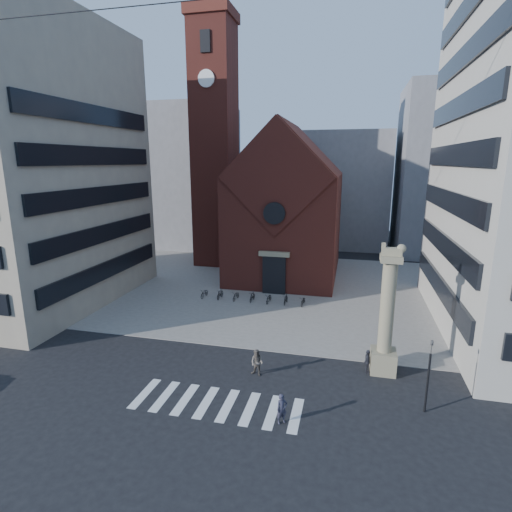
# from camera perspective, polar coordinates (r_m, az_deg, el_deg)

# --- Properties ---
(ground) EXTENTS (120.00, 120.00, 0.00)m
(ground) POSITION_cam_1_polar(r_m,az_deg,el_deg) (27.04, -4.59, -16.71)
(ground) COLOR black
(ground) RESTS_ON ground
(piazza) EXTENTS (46.00, 30.00, 0.05)m
(piazza) POSITION_cam_1_polar(r_m,az_deg,el_deg) (43.98, 3.10, -4.52)
(piazza) COLOR gray
(piazza) RESTS_ON ground
(zebra_crossing) EXTENTS (10.20, 3.20, 0.01)m
(zebra_crossing) POSITION_cam_1_polar(r_m,az_deg,el_deg) (24.48, -5.60, -20.26)
(zebra_crossing) COLOR white
(zebra_crossing) RESTS_ON ground
(church) EXTENTS (12.00, 16.65, 18.00)m
(church) POSITION_cam_1_polar(r_m,az_deg,el_deg) (48.12, 4.54, 6.73)
(church) COLOR maroon
(church) RESTS_ON ground
(campanile) EXTENTS (5.50, 5.50, 31.20)m
(campanile) POSITION_cam_1_polar(r_m,az_deg,el_deg) (53.17, -5.88, 15.70)
(campanile) COLOR maroon
(campanile) RESTS_ON ground
(building_left) EXTENTS (18.00, 20.00, 26.00)m
(building_left) POSITION_cam_1_polar(r_m,az_deg,el_deg) (45.01, -31.45, 10.79)
(building_left) COLOR tan
(building_left) RESTS_ON ground
(bg_block_left) EXTENTS (16.00, 14.00, 22.00)m
(bg_block_left) POSITION_cam_1_polar(r_m,az_deg,el_deg) (68.02, -10.49, 11.05)
(bg_block_left) COLOR gray
(bg_block_left) RESTS_ON ground
(bg_block_mid) EXTENTS (14.00, 12.00, 18.00)m
(bg_block_mid) POSITION_cam_1_polar(r_m,az_deg,el_deg) (67.35, 12.41, 9.23)
(bg_block_mid) COLOR gray
(bg_block_mid) RESTS_ON ground
(bg_block_right) EXTENTS (16.00, 14.00, 24.00)m
(bg_block_right) POSITION_cam_1_polar(r_m,az_deg,el_deg) (65.82, 26.78, 10.66)
(bg_block_right) COLOR gray
(bg_block_right) RESTS_ON ground
(lion_column) EXTENTS (1.63, 1.60, 8.68)m
(lion_column) POSITION_cam_1_polar(r_m,az_deg,el_deg) (27.25, 18.10, -9.04)
(lion_column) COLOR gray
(lion_column) RESTS_ON ground
(traffic_light) EXTENTS (0.13, 0.16, 4.30)m
(traffic_light) POSITION_cam_1_polar(r_m,az_deg,el_deg) (24.41, 23.42, -15.27)
(traffic_light) COLOR black
(traffic_light) RESTS_ON ground
(pedestrian_0) EXTENTS (0.72, 0.68, 1.66)m
(pedestrian_0) POSITION_cam_1_polar(r_m,az_deg,el_deg) (22.56, 3.71, -20.95)
(pedestrian_0) COLOR #2C2B3C
(pedestrian_0) RESTS_ON ground
(pedestrian_1) EXTENTS (1.01, 0.89, 1.77)m
(pedestrian_1) POSITION_cam_1_polar(r_m,az_deg,el_deg) (26.63, 0.14, -15.00)
(pedestrian_1) COLOR #645950
(pedestrian_1) RESTS_ON ground
(pedestrian_2) EXTENTS (0.42, 0.96, 1.62)m
(pedestrian_2) POSITION_cam_1_polar(r_m,az_deg,el_deg) (27.87, 15.63, -14.33)
(pedestrian_2) COLOR #2A2A32
(pedestrian_2) RESTS_ON ground
(scooter_0) EXTENTS (0.68, 1.71, 0.88)m
(scooter_0) POSITION_cam_1_polar(r_m,az_deg,el_deg) (41.04, -7.37, -5.26)
(scooter_0) COLOR black
(scooter_0) RESTS_ON piazza
(scooter_1) EXTENTS (0.55, 1.65, 0.98)m
(scooter_1) POSITION_cam_1_polar(r_m,az_deg,el_deg) (40.48, -5.15, -5.39)
(scooter_1) COLOR black
(scooter_1) RESTS_ON piazza
(scooter_2) EXTENTS (0.68, 1.71, 0.88)m
(scooter_2) POSITION_cam_1_polar(r_m,az_deg,el_deg) (40.02, -2.86, -5.66)
(scooter_2) COLOR black
(scooter_2) RESTS_ON piazza
(scooter_3) EXTENTS (0.55, 1.65, 0.98)m
(scooter_3) POSITION_cam_1_polar(r_m,az_deg,el_deg) (39.58, -0.53, -5.78)
(scooter_3) COLOR black
(scooter_3) RESTS_ON piazza
(scooter_4) EXTENTS (0.68, 1.71, 0.88)m
(scooter_4) POSITION_cam_1_polar(r_m,az_deg,el_deg) (39.25, 1.86, -6.03)
(scooter_4) COLOR black
(scooter_4) RESTS_ON piazza
(scooter_5) EXTENTS (0.55, 1.65, 0.98)m
(scooter_5) POSITION_cam_1_polar(r_m,az_deg,el_deg) (38.95, 4.28, -6.15)
(scooter_5) COLOR black
(scooter_5) RESTS_ON piazza
(scooter_6) EXTENTS (0.68, 1.71, 0.88)m
(scooter_6) POSITION_cam_1_polar(r_m,az_deg,el_deg) (38.75, 6.74, -6.38)
(scooter_6) COLOR black
(scooter_6) RESTS_ON piazza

